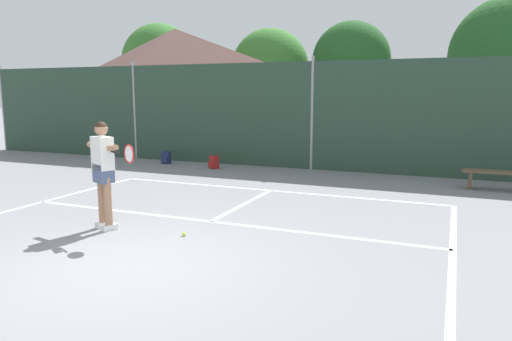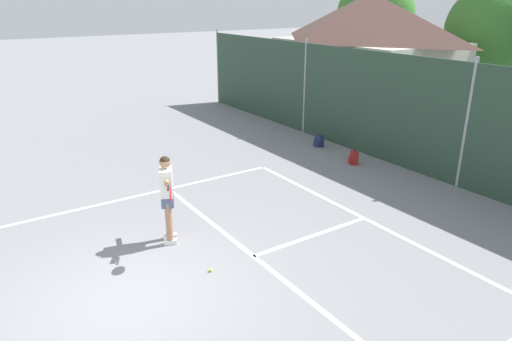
{
  "view_description": "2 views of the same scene",
  "coord_description": "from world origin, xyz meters",
  "px_view_note": "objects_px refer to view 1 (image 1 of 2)",
  "views": [
    {
      "loc": [
        4.02,
        -4.97,
        2.34
      ],
      "look_at": [
        0.87,
        2.55,
        0.99
      ],
      "focal_mm": 33.36,
      "sensor_mm": 36.0,
      "label": 1
    },
    {
      "loc": [
        6.58,
        -1.83,
        4.71
      ],
      "look_at": [
        -2.0,
        3.86,
        0.88
      ],
      "focal_mm": 32.45,
      "sensor_mm": 36.0,
      "label": 2
    }
  ],
  "objects_px": {
    "courtside_bench": "(498,176)",
    "backpack_navy": "(166,158)",
    "tennis_player": "(104,166)",
    "backpack_red": "(214,162)",
    "tennis_ball": "(184,234)"
  },
  "relations": [
    {
      "from": "backpack_navy",
      "to": "backpack_red",
      "type": "xyz_separation_m",
      "value": [
        1.94,
        -0.29,
        0.0
      ]
    },
    {
      "from": "backpack_navy",
      "to": "backpack_red",
      "type": "bearing_deg",
      "value": -8.58
    },
    {
      "from": "tennis_player",
      "to": "backpack_red",
      "type": "relative_size",
      "value": 4.01
    },
    {
      "from": "tennis_ball",
      "to": "courtside_bench",
      "type": "xyz_separation_m",
      "value": [
        5.02,
        6.09,
        0.33
      ]
    },
    {
      "from": "backpack_navy",
      "to": "courtside_bench",
      "type": "height_order",
      "value": "courtside_bench"
    },
    {
      "from": "tennis_ball",
      "to": "courtside_bench",
      "type": "height_order",
      "value": "courtside_bench"
    },
    {
      "from": "tennis_ball",
      "to": "courtside_bench",
      "type": "bearing_deg",
      "value": 50.46
    },
    {
      "from": "tennis_player",
      "to": "backpack_navy",
      "type": "relative_size",
      "value": 4.01
    },
    {
      "from": "tennis_player",
      "to": "backpack_navy",
      "type": "xyz_separation_m",
      "value": [
        -3.33,
        6.89,
        -0.92
      ]
    },
    {
      "from": "courtside_bench",
      "to": "backpack_navy",
      "type": "bearing_deg",
      "value": 176.19
    },
    {
      "from": "tennis_ball",
      "to": "courtside_bench",
      "type": "distance_m",
      "value": 7.9
    },
    {
      "from": "courtside_bench",
      "to": "tennis_ball",
      "type": "bearing_deg",
      "value": -129.54
    },
    {
      "from": "tennis_player",
      "to": "tennis_ball",
      "type": "bearing_deg",
      "value": 6.05
    },
    {
      "from": "tennis_player",
      "to": "backpack_navy",
      "type": "bearing_deg",
      "value": 115.76
    },
    {
      "from": "backpack_navy",
      "to": "tennis_ball",
      "type": "bearing_deg",
      "value": -54.64
    }
  ]
}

